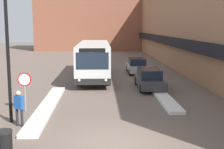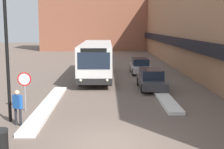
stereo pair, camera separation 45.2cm
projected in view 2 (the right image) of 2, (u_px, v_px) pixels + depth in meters
name	position (u px, v px, depth m)	size (l,w,h in m)	color
ground_plane	(110.00, 142.00, 12.70)	(160.00, 160.00, 0.00)	#66564C
building_row_right	(195.00, 22.00, 35.77)	(5.50, 60.00, 10.35)	#996B4C
building_backdrop_far	(108.00, 19.00, 62.46)	(26.00, 8.00, 12.15)	brown
snow_bank_left	(48.00, 106.00, 18.23)	(0.90, 10.28, 0.18)	silver
snow_bank_right	(166.00, 100.00, 19.54)	(0.90, 6.18, 0.20)	silver
city_bus	(97.00, 59.00, 28.57)	(2.71, 12.61, 3.18)	silver
parked_car_front	(151.00, 79.00, 23.49)	(1.82, 4.77, 1.51)	#38383D
parked_car_back	(140.00, 66.00, 31.43)	(1.84, 4.60, 1.50)	#B7B7BC
stop_sign	(24.00, 83.00, 17.22)	(0.76, 0.08, 2.18)	gray
street_lamp	(12.00, 33.00, 14.84)	(1.46, 0.36, 7.15)	black
pedestrian	(18.00, 104.00, 14.71)	(0.50, 0.41, 1.72)	#232328
trash_bin	(0.00, 142.00, 11.46)	(0.59, 0.59, 0.95)	black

